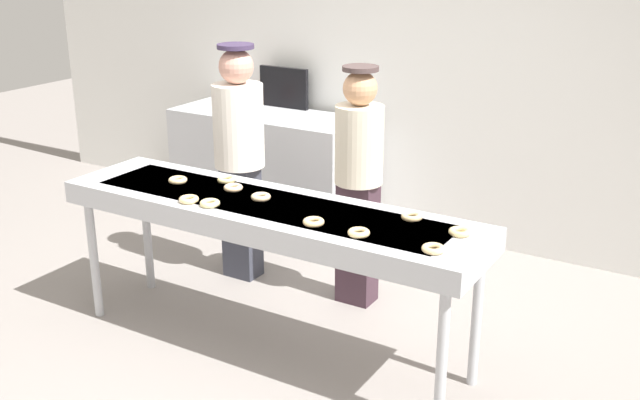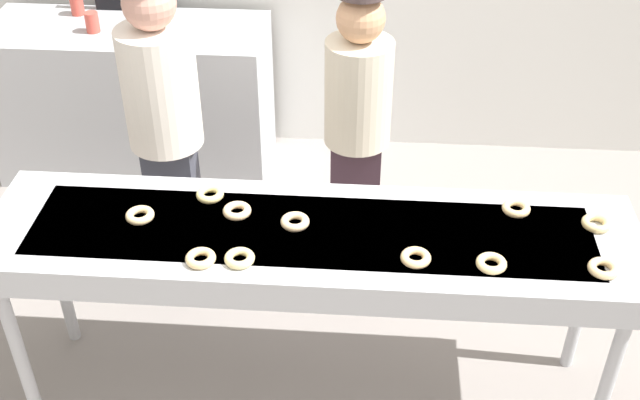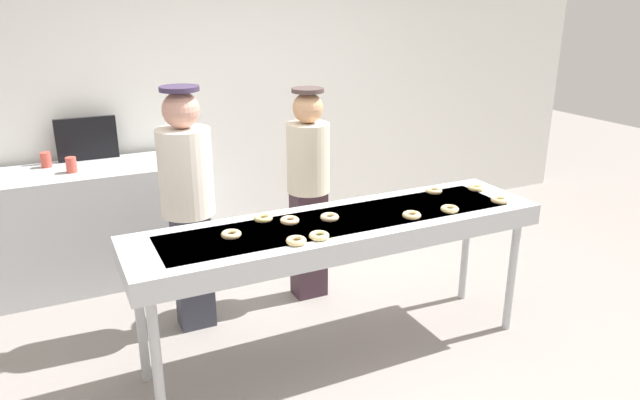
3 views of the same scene
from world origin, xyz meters
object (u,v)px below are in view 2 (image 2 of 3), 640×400
(prep_counter, at_px, (134,100))
(paper_cup_0, at_px, (92,22))
(fryer_conveyor, at_px, (311,245))
(plain_donut_9, at_px, (604,268))
(paper_cup_1, at_px, (77,5))
(plain_donut_6, at_px, (240,258))
(plain_donut_5, at_px, (416,258))
(plain_donut_4, at_px, (596,223))
(plain_donut_2, at_px, (516,208))
(plain_donut_3, at_px, (491,263))
(plain_donut_8, at_px, (210,194))
(worker_assistant, at_px, (357,131))
(plain_donut_1, at_px, (140,215))
(worker_baker, at_px, (164,118))
(plain_donut_10, at_px, (201,258))
(plain_donut_0, at_px, (295,222))
(plain_donut_7, at_px, (237,211))

(prep_counter, distance_m, paper_cup_0, 0.56)
(fryer_conveyor, relative_size, plain_donut_9, 22.61)
(paper_cup_1, bearing_deg, plain_donut_6, -58.80)
(plain_donut_5, bearing_deg, plain_donut_4, 20.11)
(fryer_conveyor, xyz_separation_m, paper_cup_1, (-1.56, 1.96, 0.15))
(plain_donut_2, xyz_separation_m, prep_counter, (-2.05, 1.60, -0.47))
(fryer_conveyor, xyz_separation_m, plain_donut_3, (0.68, -0.17, 0.09))
(plain_donut_8, xyz_separation_m, worker_assistant, (0.58, 0.63, -0.05))
(plain_donut_1, xyz_separation_m, worker_baker, (-0.07, 0.72, 0.02))
(plain_donut_1, height_order, paper_cup_0, paper_cup_0)
(paper_cup_0, bearing_deg, plain_donut_5, -46.27)
(plain_donut_3, relative_size, plain_donut_6, 1.00)
(plain_donut_9, distance_m, paper_cup_0, 3.11)
(plain_donut_10, xyz_separation_m, paper_cup_0, (-1.00, 1.94, 0.06))
(plain_donut_6, distance_m, plain_donut_10, 0.14)
(plain_donut_1, distance_m, plain_donut_8, 0.30)
(plain_donut_6, relative_size, paper_cup_1, 0.98)
(plain_donut_0, xyz_separation_m, plain_donut_5, (0.47, -0.18, 0.00))
(plain_donut_10, distance_m, paper_cup_1, 2.47)
(plain_donut_0, xyz_separation_m, worker_assistant, (0.22, 0.78, -0.05))
(plain_donut_4, relative_size, plain_donut_6, 1.00)
(paper_cup_1, bearing_deg, plain_donut_7, -56.19)
(plain_donut_2, bearing_deg, plain_donut_7, -174.99)
(plain_donut_9, xyz_separation_m, paper_cup_1, (-2.64, 2.13, 0.06))
(worker_baker, height_order, prep_counter, worker_baker)
(plain_donut_6, xyz_separation_m, plain_donut_8, (-0.18, 0.39, 0.00))
(plain_donut_0, height_order, plain_donut_1, same)
(fryer_conveyor, height_order, plain_donut_3, plain_donut_3)
(plain_donut_3, bearing_deg, plain_donut_5, 177.37)
(plain_donut_5, bearing_deg, plain_donut_7, 161.30)
(plain_donut_7, xyz_separation_m, paper_cup_1, (-1.26, 1.88, 0.06))
(plain_donut_9, bearing_deg, plain_donut_6, -178.31)
(plain_donut_1, relative_size, plain_donut_2, 1.00)
(plain_donut_8, distance_m, worker_baker, 0.65)
(plain_donut_8, bearing_deg, paper_cup_0, 122.08)
(plain_donut_0, distance_m, plain_donut_8, 0.40)
(plain_donut_1, xyz_separation_m, plain_donut_10, (0.29, -0.24, 0.00))
(plain_donut_10, relative_size, paper_cup_0, 0.98)
(plain_donut_1, height_order, prep_counter, plain_donut_1)
(plain_donut_7, bearing_deg, paper_cup_0, 123.65)
(plain_donut_6, relative_size, paper_cup_0, 0.98)
(prep_counter, bearing_deg, plain_donut_10, -67.03)
(worker_assistant, bearing_deg, plain_donut_5, 95.33)
(plain_donut_10, distance_m, prep_counter, 2.22)
(plain_donut_6, relative_size, worker_assistant, 0.07)
(paper_cup_1, bearing_deg, plain_donut_8, -57.53)
(plain_donut_1, distance_m, plain_donut_5, 1.10)
(plain_donut_3, height_order, plain_donut_6, same)
(plain_donut_5, distance_m, prep_counter, 2.58)
(plain_donut_4, bearing_deg, worker_baker, 160.94)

